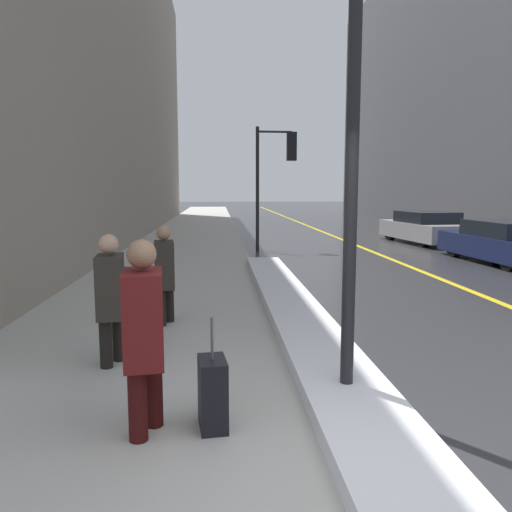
{
  "coord_description": "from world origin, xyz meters",
  "views": [
    {
      "loc": [
        -0.93,
        -2.88,
        1.97
      ],
      "look_at": [
        -0.4,
        4.0,
        1.05
      ],
      "focal_mm": 35.0,
      "sensor_mm": 36.0,
      "label": 1
    }
  ],
  "objects_px": {
    "parked_car_navy": "(506,243)",
    "lamp_post": "(355,26)",
    "rolling_suitcase": "(213,394)",
    "parked_car_silver": "(425,228)",
    "pedestrian_trailing": "(144,328)",
    "pedestrian_nearside": "(164,270)",
    "traffic_light_near": "(278,162)",
    "pedestrian_with_shoulder_bag": "(111,293)"
  },
  "relations": [
    {
      "from": "parked_car_navy",
      "to": "lamp_post",
      "type": "bearing_deg",
      "value": 139.79
    },
    {
      "from": "rolling_suitcase",
      "to": "parked_car_silver",
      "type": "bearing_deg",
      "value": 144.46
    },
    {
      "from": "pedestrian_trailing",
      "to": "pedestrian_nearside",
      "type": "distance_m",
      "value": 3.37
    },
    {
      "from": "traffic_light_near",
      "to": "parked_car_silver",
      "type": "xyz_separation_m",
      "value": [
        5.73,
        1.84,
        -2.28
      ]
    },
    {
      "from": "pedestrian_with_shoulder_bag",
      "to": "parked_car_navy",
      "type": "height_order",
      "value": "pedestrian_with_shoulder_bag"
    },
    {
      "from": "lamp_post",
      "to": "pedestrian_trailing",
      "type": "relative_size",
      "value": 3.58
    },
    {
      "from": "lamp_post",
      "to": "traffic_light_near",
      "type": "xyz_separation_m",
      "value": [
        0.77,
        11.71,
        -0.5
      ]
    },
    {
      "from": "lamp_post",
      "to": "rolling_suitcase",
      "type": "xyz_separation_m",
      "value": [
        -1.24,
        -0.44,
        -3.05
      ]
    },
    {
      "from": "pedestrian_with_shoulder_bag",
      "to": "rolling_suitcase",
      "type": "relative_size",
      "value": 1.56
    },
    {
      "from": "rolling_suitcase",
      "to": "pedestrian_with_shoulder_bag",
      "type": "bearing_deg",
      "value": -151.58
    },
    {
      "from": "pedestrian_nearside",
      "to": "parked_car_silver",
      "type": "distance_m",
      "value": 13.62
    },
    {
      "from": "rolling_suitcase",
      "to": "pedestrian_nearside",
      "type": "bearing_deg",
      "value": -174.29
    },
    {
      "from": "traffic_light_near",
      "to": "pedestrian_with_shoulder_bag",
      "type": "distance_m",
      "value": 11.17
    },
    {
      "from": "pedestrian_trailing",
      "to": "pedestrian_nearside",
      "type": "xyz_separation_m",
      "value": [
        -0.19,
        3.36,
        -0.08
      ]
    },
    {
      "from": "traffic_light_near",
      "to": "parked_car_navy",
      "type": "distance_m",
      "value": 7.05
    },
    {
      "from": "pedestrian_with_shoulder_bag",
      "to": "lamp_post",
      "type": "bearing_deg",
      "value": 56.85
    },
    {
      "from": "pedestrian_with_shoulder_bag",
      "to": "parked_car_navy",
      "type": "distance_m",
      "value": 11.53
    },
    {
      "from": "pedestrian_nearside",
      "to": "rolling_suitcase",
      "type": "relative_size",
      "value": 1.54
    },
    {
      "from": "pedestrian_trailing",
      "to": "lamp_post",
      "type": "bearing_deg",
      "value": 98.76
    },
    {
      "from": "lamp_post",
      "to": "traffic_light_near",
      "type": "bearing_deg",
      "value": 86.26
    },
    {
      "from": "pedestrian_with_shoulder_bag",
      "to": "rolling_suitcase",
      "type": "xyz_separation_m",
      "value": [
        1.14,
        -1.63,
        -0.52
      ]
    },
    {
      "from": "lamp_post",
      "to": "parked_car_silver",
      "type": "height_order",
      "value": "lamp_post"
    },
    {
      "from": "pedestrian_trailing",
      "to": "parked_car_silver",
      "type": "distance_m",
      "value": 16.29
    },
    {
      "from": "pedestrian_with_shoulder_bag",
      "to": "parked_car_silver",
      "type": "relative_size",
      "value": 0.35
    },
    {
      "from": "pedestrian_trailing",
      "to": "parked_car_silver",
      "type": "height_order",
      "value": "pedestrian_trailing"
    },
    {
      "from": "parked_car_navy",
      "to": "pedestrian_with_shoulder_bag",
      "type": "bearing_deg",
      "value": 126.71
    },
    {
      "from": "lamp_post",
      "to": "rolling_suitcase",
      "type": "bearing_deg",
      "value": -160.35
    },
    {
      "from": "pedestrian_nearside",
      "to": "pedestrian_with_shoulder_bag",
      "type": "bearing_deg",
      "value": -20.55
    },
    {
      "from": "parked_car_silver",
      "to": "pedestrian_nearside",
      "type": "bearing_deg",
      "value": 135.8
    },
    {
      "from": "parked_car_silver",
      "to": "rolling_suitcase",
      "type": "height_order",
      "value": "parked_car_silver"
    },
    {
      "from": "pedestrian_nearside",
      "to": "parked_car_navy",
      "type": "xyz_separation_m",
      "value": [
        8.54,
        5.57,
        -0.26
      ]
    },
    {
      "from": "parked_car_silver",
      "to": "parked_car_navy",
      "type": "bearing_deg",
      "value": 175.16
    },
    {
      "from": "traffic_light_near",
      "to": "rolling_suitcase",
      "type": "xyz_separation_m",
      "value": [
        -2.0,
        -12.15,
        -2.55
      ]
    },
    {
      "from": "traffic_light_near",
      "to": "rolling_suitcase",
      "type": "relative_size",
      "value": 4.15
    },
    {
      "from": "parked_car_silver",
      "to": "rolling_suitcase",
      "type": "xyz_separation_m",
      "value": [
        -7.73,
        -13.99,
        -0.26
      ]
    },
    {
      "from": "lamp_post",
      "to": "pedestrian_nearside",
      "type": "distance_m",
      "value": 4.31
    },
    {
      "from": "pedestrian_trailing",
      "to": "rolling_suitcase",
      "type": "distance_m",
      "value": 0.79
    },
    {
      "from": "lamp_post",
      "to": "pedestrian_nearside",
      "type": "relative_size",
      "value": 3.9
    },
    {
      "from": "traffic_light_near",
      "to": "pedestrian_with_shoulder_bag",
      "type": "xyz_separation_m",
      "value": [
        -3.15,
        -10.52,
        -2.03
      ]
    },
    {
      "from": "lamp_post",
      "to": "parked_car_silver",
      "type": "xyz_separation_m",
      "value": [
        6.49,
        13.55,
        -2.79
      ]
    },
    {
      "from": "lamp_post",
      "to": "pedestrian_nearside",
      "type": "bearing_deg",
      "value": 124.31
    },
    {
      "from": "pedestrian_with_shoulder_bag",
      "to": "parked_car_navy",
      "type": "relative_size",
      "value": 0.34
    }
  ]
}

